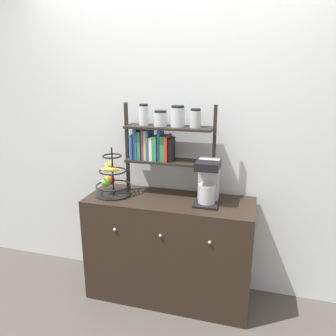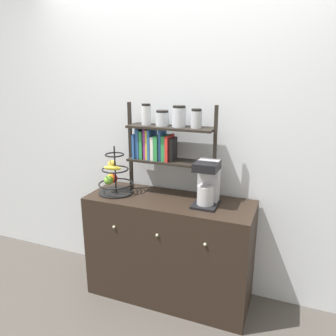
# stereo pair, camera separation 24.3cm
# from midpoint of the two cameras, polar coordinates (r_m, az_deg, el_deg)

# --- Properties ---
(ground_plane) EXTENTS (12.00, 12.00, 0.00)m
(ground_plane) POSITION_cam_midpoint_polar(r_m,az_deg,el_deg) (2.81, 0.98, -23.87)
(ground_plane) COLOR #47423D
(wall_back) EXTENTS (7.00, 0.05, 2.60)m
(wall_back) POSITION_cam_midpoint_polar(r_m,az_deg,el_deg) (2.69, 5.03, 5.23)
(wall_back) COLOR silver
(wall_back) RESTS_ON ground_plane
(sideboard) EXTENTS (1.31, 0.49, 0.86)m
(sideboard) POSITION_cam_midpoint_polar(r_m,az_deg,el_deg) (2.75, 2.82, -13.94)
(sideboard) COLOR black
(sideboard) RESTS_ON ground_plane
(coffee_maker) EXTENTS (0.18, 0.24, 0.34)m
(coffee_maker) POSITION_cam_midpoint_polar(r_m,az_deg,el_deg) (2.44, 9.74, -2.59)
(coffee_maker) COLOR black
(coffee_maker) RESTS_ON sideboard
(fruit_stand) EXTENTS (0.29, 0.29, 0.39)m
(fruit_stand) POSITION_cam_midpoint_polar(r_m,az_deg,el_deg) (2.67, -6.85, -1.77)
(fruit_stand) COLOR black
(fruit_stand) RESTS_ON sideboard
(shelf_hutch) EXTENTS (0.73, 0.20, 0.73)m
(shelf_hutch) POSITION_cam_midpoint_polar(r_m,az_deg,el_deg) (2.56, 1.95, 5.16)
(shelf_hutch) COLOR black
(shelf_hutch) RESTS_ON sideboard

